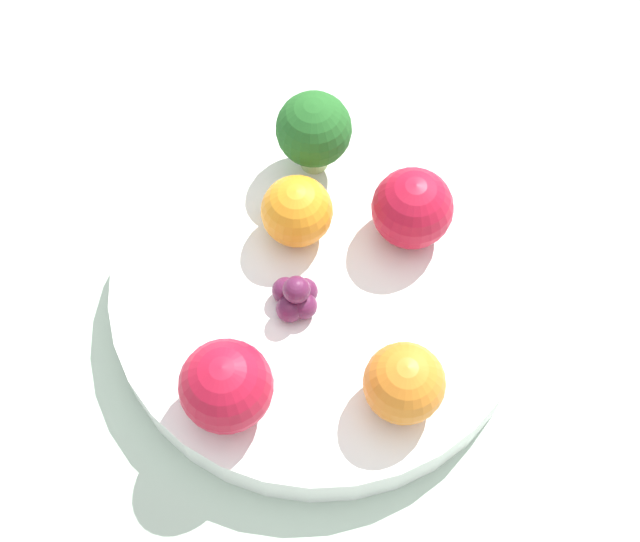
# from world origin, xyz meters

# --- Properties ---
(ground_plane) EXTENTS (6.00, 6.00, 0.00)m
(ground_plane) POSITION_xyz_m (0.00, 0.00, 0.00)
(ground_plane) COLOR gray
(table_surface) EXTENTS (1.20, 1.20, 0.02)m
(table_surface) POSITION_xyz_m (0.00, 0.00, 0.01)
(table_surface) COLOR #B2C6B2
(table_surface) RESTS_ON ground_plane
(bowl) EXTENTS (0.25, 0.25, 0.03)m
(bowl) POSITION_xyz_m (0.00, 0.00, 0.04)
(bowl) COLOR white
(bowl) RESTS_ON table_surface
(broccoli) EXTENTS (0.05, 0.05, 0.06)m
(broccoli) POSITION_xyz_m (0.07, 0.05, 0.08)
(broccoli) COLOR #99C17A
(broccoli) RESTS_ON bowl
(apple_red) EXTENTS (0.05, 0.05, 0.05)m
(apple_red) POSITION_xyz_m (0.06, -0.02, 0.08)
(apple_red) COLOR #B7142D
(apple_red) RESTS_ON bowl
(apple_green) EXTENTS (0.05, 0.05, 0.05)m
(apple_green) POSITION_xyz_m (-0.09, -0.01, 0.08)
(apple_green) COLOR #B7142D
(apple_green) RESTS_ON bowl
(orange_front) EXTENTS (0.05, 0.05, 0.05)m
(orange_front) POSITION_xyz_m (-0.03, -0.08, 0.07)
(orange_front) COLOR orange
(orange_front) RESTS_ON bowl
(orange_back) EXTENTS (0.04, 0.04, 0.04)m
(orange_back) POSITION_xyz_m (0.02, 0.03, 0.07)
(orange_back) COLOR orange
(orange_back) RESTS_ON bowl
(grape_cluster) EXTENTS (0.03, 0.03, 0.03)m
(grape_cluster) POSITION_xyz_m (-0.02, 0.00, 0.06)
(grape_cluster) COLOR #5B1E42
(grape_cluster) RESTS_ON bowl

